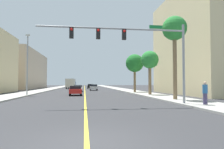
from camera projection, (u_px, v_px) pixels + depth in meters
ground at (85, 90)px, 47.86m from camera, size 192.00×192.00×0.00m
sidewalk_left at (43, 90)px, 46.60m from camera, size 3.75×168.00×0.15m
sidewalk_right at (124, 90)px, 49.12m from camera, size 3.75×168.00×0.15m
lane_marking_center at (85, 90)px, 47.86m from camera, size 0.16×144.00×0.01m
building_left_far at (11, 70)px, 60.81m from camera, size 16.05×27.79×10.98m
building_right_near at (223, 44)px, 33.48m from camera, size 17.05×19.06×16.22m
traffic_signal_mast at (136, 43)px, 16.29m from camera, size 11.81×0.36×6.48m
street_lamp at (27, 61)px, 28.85m from camera, size 0.56×0.28×8.54m
palm_near at (174, 31)px, 20.81m from camera, size 2.47×2.47×8.45m
palm_mid at (150, 61)px, 28.98m from camera, size 2.50×2.50×6.18m
palm_far at (135, 64)px, 37.22m from camera, size 3.27×3.27×6.85m
car_red at (75, 90)px, 29.20m from camera, size 1.86×3.86×1.37m
car_silver at (94, 87)px, 48.34m from camera, size 1.88×4.38×1.40m
car_white at (78, 88)px, 41.29m from camera, size 1.75×4.27×1.33m
car_black at (90, 86)px, 59.52m from camera, size 1.84×4.15×1.39m
delivery_truck at (71, 83)px, 62.76m from camera, size 2.74×9.07×2.96m
pedestrian at (205, 93)px, 15.70m from camera, size 0.38×0.38×1.76m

